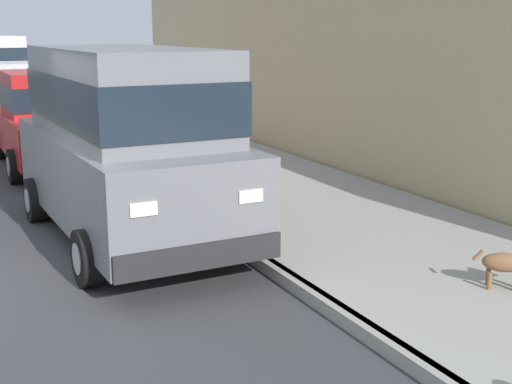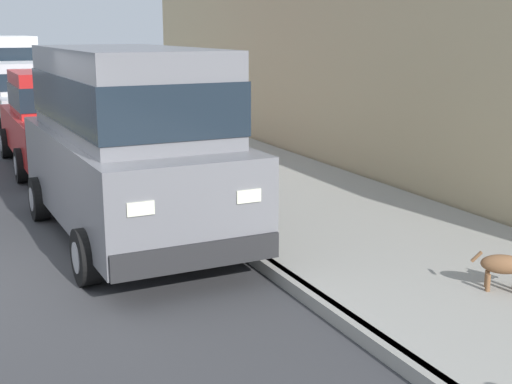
# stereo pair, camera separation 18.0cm
# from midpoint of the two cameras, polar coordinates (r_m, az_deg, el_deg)

# --- Properties ---
(curb) EXTENTS (0.16, 64.00, 0.14)m
(curb) POSITION_cam_midpoint_polar(r_m,az_deg,el_deg) (8.88, -0.98, -4.35)
(curb) COLOR gray
(curb) RESTS_ON ground
(sidewalk) EXTENTS (3.60, 64.00, 0.14)m
(sidewalk) POSITION_cam_midpoint_polar(r_m,az_deg,el_deg) (9.71, 8.81, -2.97)
(sidewalk) COLOR #99968E
(sidewalk) RESTS_ON ground
(car_grey_van) EXTENTS (2.24, 4.96, 2.52)m
(car_grey_van) POSITION_cam_midpoint_polar(r_m,az_deg,el_deg) (9.24, -9.90, 4.60)
(car_grey_van) COLOR slate
(car_grey_van) RESTS_ON ground
(car_red_sedan) EXTENTS (2.05, 4.61, 1.92)m
(car_red_sedan) POSITION_cam_midpoint_polar(r_m,az_deg,el_deg) (14.80, -15.66, 5.89)
(car_red_sedan) COLOR red
(car_red_sedan) RESTS_ON ground
(car_silver_hatchback) EXTENTS (2.00, 3.83, 1.88)m
(car_silver_hatchback) POSITION_cam_midpoint_polar(r_m,az_deg,el_deg) (19.66, -17.95, 7.42)
(car_silver_hatchback) COLOR #BCBCC1
(car_silver_hatchback) RESTS_ON ground
(car_white_van) EXTENTS (2.19, 4.93, 2.52)m
(car_white_van) POSITION_cam_midpoint_polar(r_m,az_deg,el_deg) (24.62, -19.56, 9.33)
(car_white_van) COLOR white
(car_white_van) RESTS_ON ground
(dog_brown) EXTENTS (0.62, 0.51, 0.49)m
(dog_brown) POSITION_cam_midpoint_polar(r_m,az_deg,el_deg) (7.57, 20.73, -5.54)
(dog_brown) COLOR brown
(dog_brown) RESTS_ON sidewalk
(building_facade) EXTENTS (0.50, 20.00, 4.00)m
(building_facade) POSITION_cam_midpoint_polar(r_m,az_deg,el_deg) (14.44, 5.82, 10.19)
(building_facade) COLOR tan
(building_facade) RESTS_ON ground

